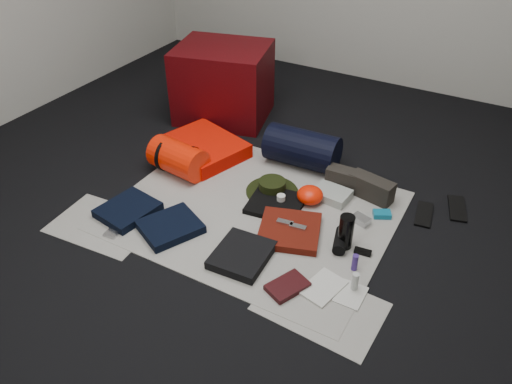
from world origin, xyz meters
The scene contains 37 objects.
floor centered at (0.00, 0.00, -0.01)m, with size 4.50×4.50×0.02m, color black.
newspaper_mat centered at (0.00, 0.00, 0.00)m, with size 1.60×1.30×0.01m, color beige.
newspaper_sheet_front_left centered at (-0.70, -0.55, 0.00)m, with size 0.58×0.40×0.00m, color beige.
newspaper_sheet_front_right centered at (0.65, -0.50, 0.00)m, with size 0.58×0.40×0.00m, color beige.
red_cabinet centered at (-0.82, 0.97, 0.28)m, with size 0.68×0.57×0.57m, color #470508.
sleeping_pad centered at (-0.63, 0.39, 0.06)m, with size 0.55×0.45×0.10m, color #F81602.
stuff_sack centered at (-0.64, 0.11, 0.12)m, with size 0.22×0.22×0.37m, color #FA1D04.
sack_strap_left centered at (-0.74, 0.11, 0.11)m, with size 0.22×0.22×0.03m, color black.
sack_strap_right centered at (-0.54, 0.11, 0.11)m, with size 0.22×0.22×0.03m, color black.
navy_duffel centered at (0.03, 0.60, 0.13)m, with size 0.25×0.25×0.49m, color black.
boonie_brim centered at (0.01, 0.22, 0.01)m, with size 0.33×0.33×0.01m, color black.
boonie_crown centered at (0.01, 0.22, 0.05)m, with size 0.17×0.17×0.07m, color black.
hiking_boot_left centered at (0.41, 0.48, 0.07)m, with size 0.27×0.10×0.13m, color #292520.
hiking_boot_right centered at (0.57, 0.47, 0.08)m, with size 0.28×0.10×0.14m, color #292520.
flip_flop_left centered at (0.90, 0.46, 0.01)m, with size 0.09×0.24×0.01m, color black.
flip_flop_right centered at (1.07, 0.61, 0.01)m, with size 0.09×0.25×0.01m, color black.
trousers_navy_a centered at (-0.64, -0.40, 0.03)m, with size 0.28×0.32×0.05m, color black.
trousers_navy_b centered at (-0.32, -0.40, 0.03)m, with size 0.28×0.32×0.05m, color black.
trousers_charcoal centered at (0.15, -0.40, 0.03)m, with size 0.28×0.32×0.05m, color black.
black_tshirt centered at (0.09, 0.10, 0.02)m, with size 0.32×0.30×0.03m, color black.
red_shirt centered at (0.28, -0.09, 0.03)m, with size 0.34×0.34×0.04m, color #591309.
orange_stuff_sack centered at (0.26, 0.24, 0.06)m, with size 0.16×0.16×0.11m, color #FA1D04.
first_aid_pouch centered at (0.36, 0.34, 0.03)m, with size 0.22×0.17×0.06m, color #99A098.
water_bottle centered at (0.59, -0.04, 0.11)m, with size 0.08×0.08×0.20m, color black.
speaker centered at (0.57, -0.05, 0.04)m, with size 0.07×0.07×0.18m, color black.
compact_camera centered at (0.60, 0.20, 0.03)m, with size 0.10×0.06×0.04m, color #B3B4B9.
cyan_case centered at (0.69, 0.32, 0.02)m, with size 0.10×0.07×0.03m, color #0E6C8F.
toiletry_purple centered at (0.70, -0.18, 0.05)m, with size 0.03×0.03×0.10m, color #3E267A.
toiletry_clear centered at (0.75, -0.32, 0.06)m, with size 0.04×0.04×0.10m, color #B6BBB6.
paperback_book centered at (0.46, -0.47, 0.02)m, with size 0.13×0.20×0.03m, color black.
map_booklet centered at (0.61, -0.39, 0.01)m, with size 0.15×0.23×0.01m, color beige.
map_printout centered at (0.75, -0.36, 0.01)m, with size 0.13×0.17×0.01m, color beige.
sunglasses centered at (0.70, -0.05, 0.02)m, with size 0.09×0.04×0.02m, color black.
key_cluster centered at (-0.59, -0.59, 0.01)m, with size 0.08×0.08×0.01m, color #B3B4B9.
tape_roll centered at (0.11, 0.13, 0.06)m, with size 0.05×0.05×0.04m, color silver.
energy_bar_a centered at (0.24, -0.07, 0.06)m, with size 0.10×0.04×0.01m, color #B3B4B9.
energy_bar_b centered at (0.32, -0.07, 0.06)m, with size 0.10×0.04×0.01m, color #B3B4B9.
Camera 1 is at (1.17, -2.06, 1.85)m, focal length 35.00 mm.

